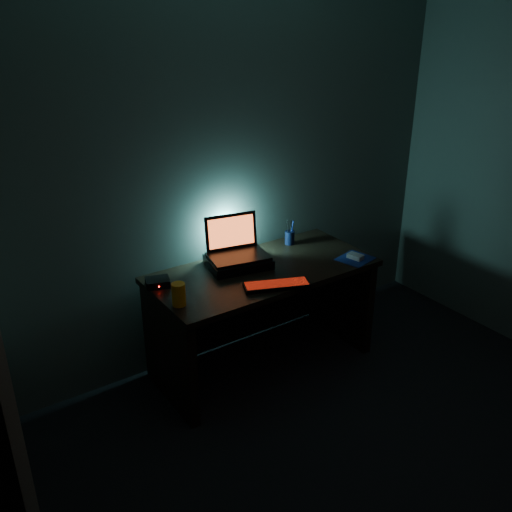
{
  "coord_description": "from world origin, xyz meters",
  "views": [
    {
      "loc": [
        -1.93,
        -1.15,
        2.38
      ],
      "look_at": [
        -0.09,
        1.57,
        0.88
      ],
      "focal_mm": 40.0,
      "sensor_mm": 36.0,
      "label": 1
    }
  ],
  "objects_px": {
    "keyboard": "(277,285)",
    "juice_glass": "(179,294)",
    "router": "(158,282)",
    "laptop": "(235,246)",
    "pen_cup": "(290,238)",
    "mouse": "(355,256)"
  },
  "relations": [
    {
      "from": "keyboard",
      "to": "pen_cup",
      "type": "xyz_separation_m",
      "value": [
        0.47,
        0.49,
        0.04
      ]
    },
    {
      "from": "pen_cup",
      "to": "router",
      "type": "height_order",
      "value": "pen_cup"
    },
    {
      "from": "keyboard",
      "to": "router",
      "type": "height_order",
      "value": "router"
    },
    {
      "from": "mouse",
      "to": "router",
      "type": "distance_m",
      "value": 1.35
    },
    {
      "from": "keyboard",
      "to": "router",
      "type": "xyz_separation_m",
      "value": [
        -0.6,
        0.42,
        0.01
      ]
    },
    {
      "from": "keyboard",
      "to": "mouse",
      "type": "distance_m",
      "value": 0.69
    },
    {
      "from": "laptop",
      "to": "router",
      "type": "bearing_deg",
      "value": -166.91
    },
    {
      "from": "keyboard",
      "to": "juice_glass",
      "type": "distance_m",
      "value": 0.62
    },
    {
      "from": "laptop",
      "to": "router",
      "type": "distance_m",
      "value": 0.59
    },
    {
      "from": "pen_cup",
      "to": "juice_glass",
      "type": "height_order",
      "value": "juice_glass"
    },
    {
      "from": "pen_cup",
      "to": "router",
      "type": "distance_m",
      "value": 1.08
    },
    {
      "from": "laptop",
      "to": "pen_cup",
      "type": "relative_size",
      "value": 4.3
    },
    {
      "from": "keyboard",
      "to": "juice_glass",
      "type": "height_order",
      "value": "juice_glass"
    },
    {
      "from": "laptop",
      "to": "keyboard",
      "type": "bearing_deg",
      "value": -75.68
    },
    {
      "from": "laptop",
      "to": "pen_cup",
      "type": "height_order",
      "value": "laptop"
    },
    {
      "from": "juice_glass",
      "to": "router",
      "type": "xyz_separation_m",
      "value": [
        -0.0,
        0.29,
        -0.04
      ]
    },
    {
      "from": "laptop",
      "to": "juice_glass",
      "type": "distance_m",
      "value": 0.66
    },
    {
      "from": "keyboard",
      "to": "router",
      "type": "relative_size",
      "value": 2.47
    },
    {
      "from": "mouse",
      "to": "juice_glass",
      "type": "distance_m",
      "value": 1.29
    },
    {
      "from": "pen_cup",
      "to": "juice_glass",
      "type": "distance_m",
      "value": 1.13
    },
    {
      "from": "pen_cup",
      "to": "router",
      "type": "bearing_deg",
      "value": -176.28
    },
    {
      "from": "mouse",
      "to": "pen_cup",
      "type": "bearing_deg",
      "value": 101.31
    }
  ]
}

